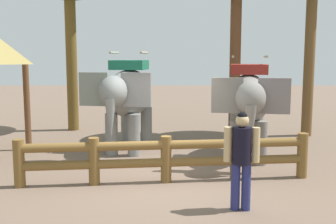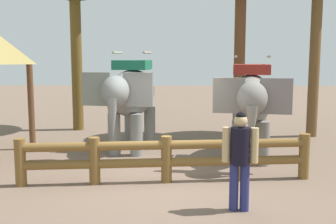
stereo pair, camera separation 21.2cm
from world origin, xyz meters
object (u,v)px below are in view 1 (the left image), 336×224
object	(u,v)px
log_fence	(168,156)
elephant_near_left	(129,96)
elephant_center	(250,102)
tourist_woman_in_black	(243,154)

from	to	relation	value
log_fence	elephant_near_left	distance (m)	3.49
elephant_near_left	elephant_center	bearing A→B (deg)	-16.46
log_fence	tourist_woman_in_black	distance (m)	2.24
elephant_near_left	tourist_woman_in_black	xyz separation A→B (m)	(2.53, -4.83, -0.59)
log_fence	elephant_center	world-z (taller)	elephant_center
elephant_center	tourist_woman_in_black	world-z (taller)	elephant_center
elephant_near_left	elephant_center	xyz separation A→B (m)	(3.38, -1.00, -0.06)
elephant_near_left	elephant_center	distance (m)	3.52
elephant_near_left	elephant_center	world-z (taller)	elephant_near_left
elephant_center	tourist_woman_in_black	bearing A→B (deg)	-102.44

